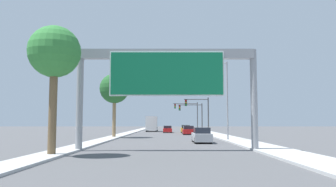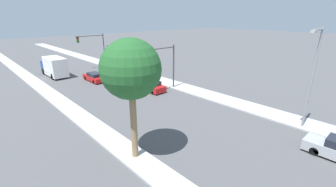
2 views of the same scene
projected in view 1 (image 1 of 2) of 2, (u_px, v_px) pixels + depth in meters
sidewalk_right at (207, 132)px, 65.68m from camera, size 3.00×120.00×0.15m
median_strip_left at (132, 132)px, 65.72m from camera, size 2.00×120.00×0.15m
sign_gantry at (168, 73)px, 24.21m from camera, size 13.40×0.73×7.51m
car_far_center at (202, 136)px, 33.29m from camera, size 1.71×4.75×1.55m
car_mid_right at (168, 129)px, 64.83m from camera, size 1.72×4.73×1.36m
car_far_right at (189, 130)px, 55.01m from camera, size 1.85×4.66×1.47m
car_far_left at (186, 129)px, 63.89m from camera, size 1.71×4.74×1.51m
truck_box_primary at (153, 124)px, 72.39m from camera, size 2.38×7.32×3.31m
traffic_light_near_intersection at (201, 110)px, 54.08m from camera, size 4.11×0.32×6.15m
traffic_light_mid_block at (195, 113)px, 64.03m from camera, size 4.86×0.32×5.75m
traffic_light_far_intersection at (190, 111)px, 74.04m from camera, size 5.60×0.32×6.55m
palm_tree_foreground at (55, 54)px, 20.61m from camera, size 3.27×3.27×8.16m
palm_tree_background at (115, 89)px, 44.18m from camera, size 4.00×4.00×8.62m
street_lamp_right at (225, 94)px, 37.30m from camera, size 2.64×0.28×9.02m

